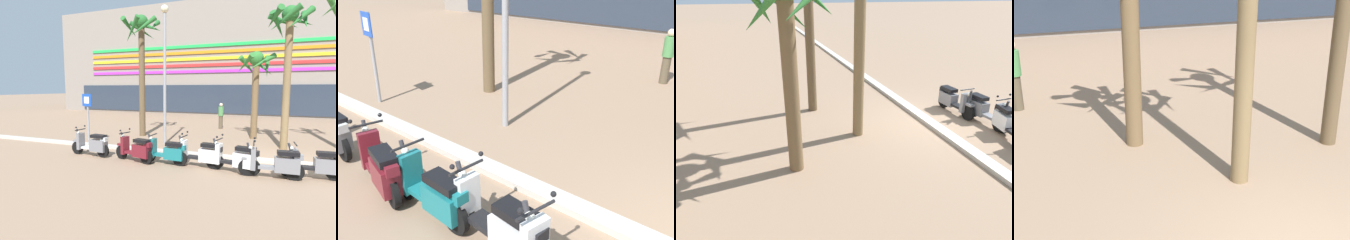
% 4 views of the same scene
% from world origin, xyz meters
% --- Properties ---
extents(scooter_maroon_last_in_row, '(1.71, 0.73, 1.17)m').
position_xyz_m(scooter_maroon_last_in_row, '(-5.13, -1.51, 0.46)').
color(scooter_maroon_last_in_row, black).
rests_on(scooter_maroon_last_in_row, ground).
extents(scooter_teal_mid_rear, '(1.73, 0.56, 1.04)m').
position_xyz_m(scooter_teal_mid_rear, '(-3.97, -1.38, 0.44)').
color(scooter_teal_mid_rear, black).
rests_on(scooter_teal_mid_rear, ground).
extents(scooter_white_second_in_line, '(1.84, 0.56, 1.17)m').
position_xyz_m(scooter_white_second_in_line, '(-2.76, -1.29, 0.46)').
color(scooter_white_second_in_line, black).
rests_on(scooter_white_second_in_line, ground).
extents(crossing_sign, '(0.60, 0.16, 2.40)m').
position_xyz_m(crossing_sign, '(-8.98, 0.77, 1.50)').
color(crossing_sign, '#939399').
rests_on(crossing_sign, ground).
extents(pedestrian_strolling_near_curb, '(0.34, 0.34, 1.71)m').
position_xyz_m(pedestrian_strolling_near_curb, '(-3.62, 7.58, 0.90)').
color(pedestrian_strolling_near_curb, brown).
rests_on(pedestrian_strolling_near_curb, ground).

